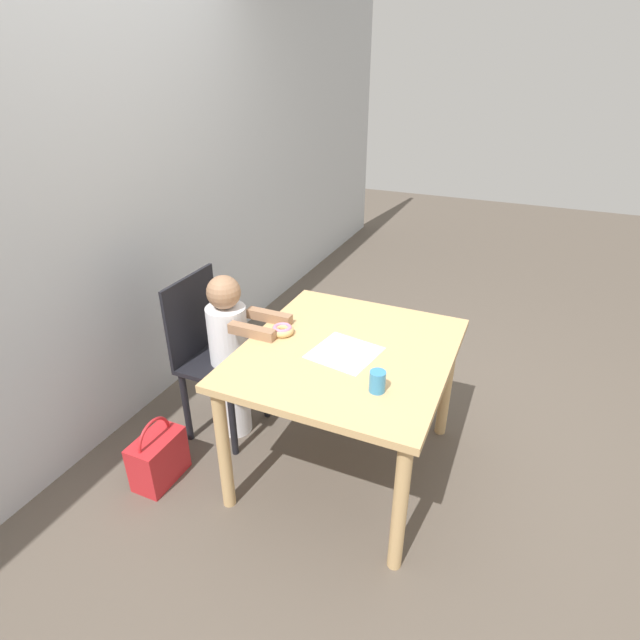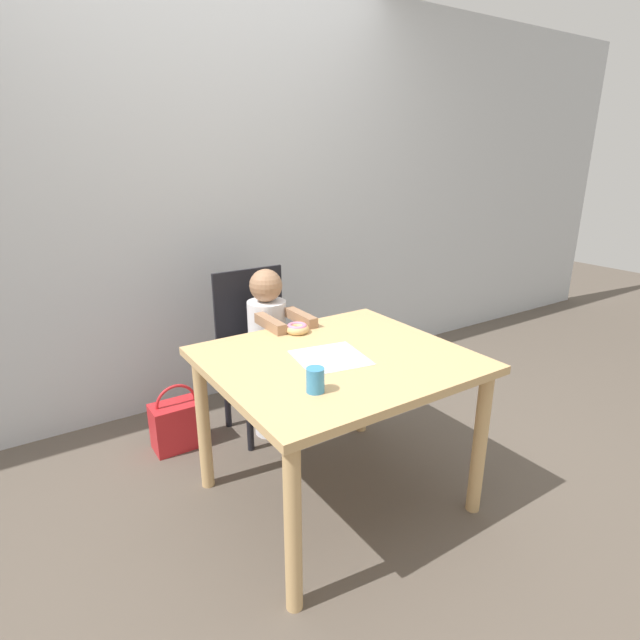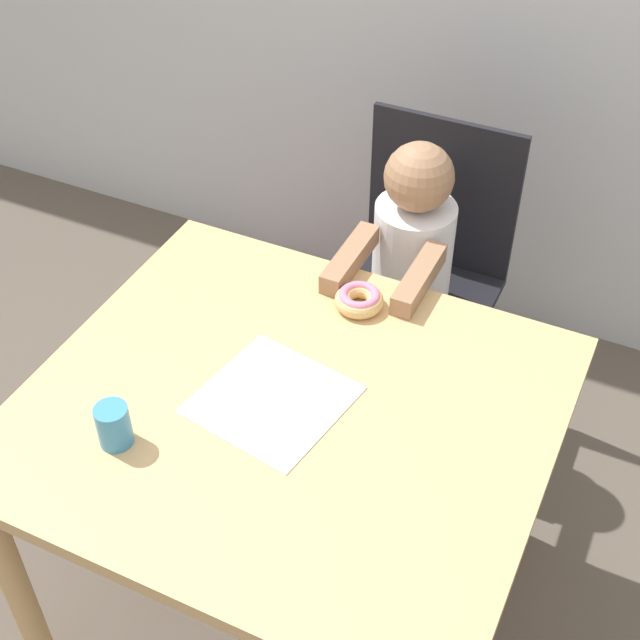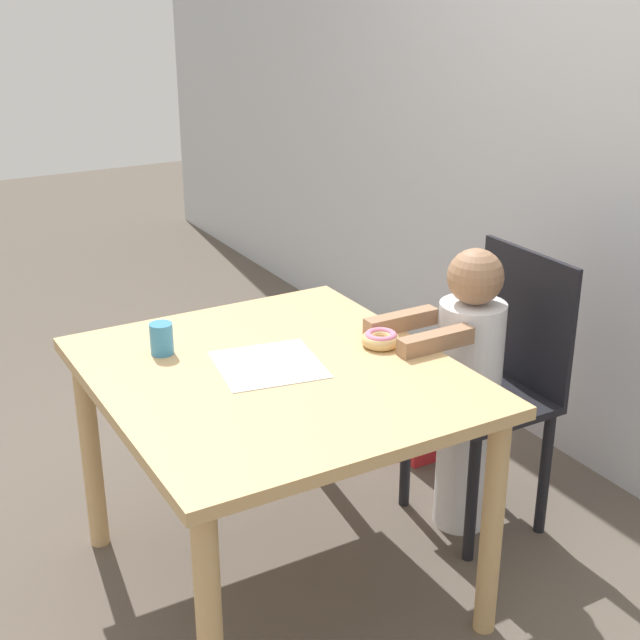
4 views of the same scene
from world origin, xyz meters
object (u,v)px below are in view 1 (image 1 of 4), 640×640
chair (213,354)px  child_figure (231,355)px  cup (377,381)px  handbag (158,457)px  donut (282,330)px

chair → child_figure: 0.12m
chair → cup: size_ratio=9.99×
handbag → cup: cup is taller
handbag → cup: bearing=-78.6°
donut → cup: bearing=-114.9°
cup → chair: bearing=74.8°
chair → donut: chair is taller
child_figure → handbag: 0.62m
child_figure → cup: bearing=-107.1°
donut → handbag: donut is taller
chair → donut: 0.50m
child_figure → cup: (-0.27, -0.89, 0.25)m
chair → cup: (-0.27, -1.00, 0.27)m
child_figure → donut: (-0.01, -0.32, 0.23)m
chair → donut: bearing=-91.2°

